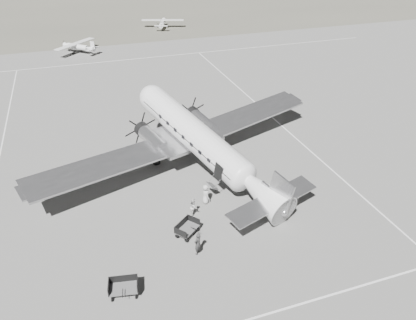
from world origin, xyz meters
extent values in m
plane|color=slate|center=(0.00, 0.00, 0.00)|extent=(260.00, 260.00, 0.00)
cube|color=silver|center=(0.00, -14.00, 0.01)|extent=(60.00, 0.15, 0.01)
cube|color=silver|center=(12.00, 0.00, 0.01)|extent=(0.15, 80.00, 0.01)
cube|color=silver|center=(0.00, 40.00, 0.01)|extent=(90.00, 0.15, 0.01)
cube|color=#5B594C|center=(0.00, 95.00, 0.00)|extent=(260.00, 90.00, 0.01)
imported|color=#2F2F2F|center=(-3.36, -7.74, 0.90)|extent=(0.78, 0.73, 1.80)
imported|color=silver|center=(-2.36, -3.46, 0.76)|extent=(0.75, 0.86, 1.53)
imported|color=#B6B6B4|center=(-0.94, -2.25, 0.87)|extent=(0.67, 0.92, 1.74)
camera|label=1|loc=(-9.57, -28.12, 20.39)|focal=35.00mm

